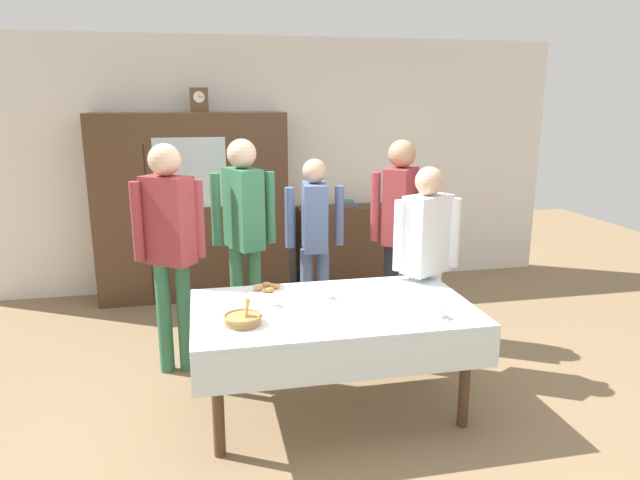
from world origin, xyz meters
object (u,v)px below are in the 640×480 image
at_px(tea_cup_front_edge, 327,295).
at_px(person_beside_shelf, 426,250).
at_px(wall_cabinet, 193,207).
at_px(tea_cup_back_edge, 440,314).
at_px(spoon_mid_right, 395,291).
at_px(spoon_mid_left, 357,287).
at_px(bread_basket, 243,319).
at_px(person_behind_table_left, 315,230).
at_px(book_stack, 348,204).
at_px(person_by_cabinet, 400,219).
at_px(tea_cup_far_right, 272,302).
at_px(person_behind_table_right, 169,236).
at_px(mantel_clock, 199,100).
at_px(dining_table, 334,321).
at_px(pastry_plate, 267,289).
at_px(bookshelf_low, 347,246).
at_px(person_near_right_end, 244,222).
at_px(spoon_far_left, 349,313).

distance_m(tea_cup_front_edge, person_beside_shelf, 0.91).
xyz_separation_m(wall_cabinet, tea_cup_back_edge, (1.51, -2.90, -0.20)).
xyz_separation_m(spoon_mid_right, person_beside_shelf, (0.33, 0.26, 0.22)).
bearing_deg(spoon_mid_left, bread_basket, -148.49).
bearing_deg(person_behind_table_left, book_stack, 63.82).
distance_m(book_stack, person_by_cabinet, 1.53).
distance_m(spoon_mid_right, person_beside_shelf, 0.47).
xyz_separation_m(tea_cup_far_right, person_behind_table_right, (-0.67, 0.73, 0.31)).
distance_m(spoon_mid_left, person_behind_table_right, 1.43).
xyz_separation_m(mantel_clock, spoon_mid_right, (1.28, -2.36, -1.31)).
distance_m(dining_table, pastry_plate, 0.58).
bearing_deg(bread_basket, book_stack, 63.73).
distance_m(tea_cup_far_right, spoon_mid_left, 0.70).
bearing_deg(person_beside_shelf, tea_cup_front_edge, -159.60).
height_order(tea_cup_front_edge, tea_cup_back_edge, same).
bearing_deg(spoon_mid_left, person_behind_table_left, 96.63).
height_order(mantel_clock, spoon_mid_left, mantel_clock).
distance_m(dining_table, tea_cup_far_right, 0.42).
height_order(bookshelf_low, pastry_plate, bookshelf_low).
bearing_deg(person_by_cabinet, tea_cup_far_right, -140.59).
bearing_deg(pastry_plate, person_behind_table_right, 148.41).
bearing_deg(bread_basket, wall_cabinet, 96.22).
height_order(bookshelf_low, person_behind_table_right, person_behind_table_right).
bearing_deg(spoon_mid_left, person_near_right_end, 132.27).
bearing_deg(person_behind_table_left, tea_cup_front_edge, -97.35).
height_order(wall_cabinet, spoon_far_left, wall_cabinet).
relative_size(bookshelf_low, person_by_cabinet, 0.64).
distance_m(dining_table, spoon_mid_left, 0.47).
bearing_deg(person_beside_shelf, person_behind_table_left, 128.24).
relative_size(bookshelf_low, person_behind_table_left, 0.71).
height_order(bookshelf_low, spoon_far_left, bookshelf_low).
xyz_separation_m(tea_cup_front_edge, spoon_mid_right, (0.50, 0.05, -0.02)).
distance_m(dining_table, tea_cup_front_edge, 0.22).
relative_size(spoon_far_left, person_behind_table_left, 0.08).
bearing_deg(spoon_far_left, pastry_plate, 130.46).
bearing_deg(bread_basket, person_behind_table_left, 63.65).
bearing_deg(tea_cup_far_right, spoon_far_left, -25.89).
bearing_deg(dining_table, person_behind_table_right, 141.60).
xyz_separation_m(bread_basket, spoon_mid_right, (1.10, 0.38, -0.03)).
xyz_separation_m(book_stack, person_behind_table_left, (-0.63, -1.29, 0.02)).
height_order(bookshelf_low, tea_cup_back_edge, bookshelf_low).
bearing_deg(book_stack, spoon_far_left, -104.33).
distance_m(bread_basket, person_by_cabinet, 1.94).
relative_size(person_beside_shelf, person_behind_table_right, 0.90).
height_order(wall_cabinet, tea_cup_far_right, wall_cabinet).
bearing_deg(dining_table, person_beside_shelf, 30.61).
bearing_deg(bread_basket, tea_cup_far_right, 51.03).
relative_size(spoon_mid_left, person_by_cabinet, 0.07).
relative_size(wall_cabinet, spoon_mid_left, 16.36).
distance_m(dining_table, person_near_right_end, 1.35).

